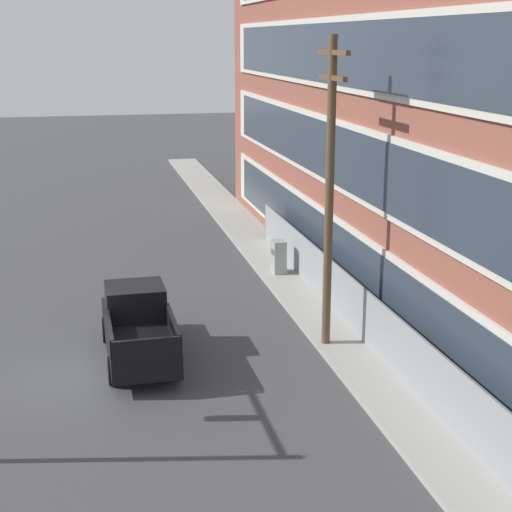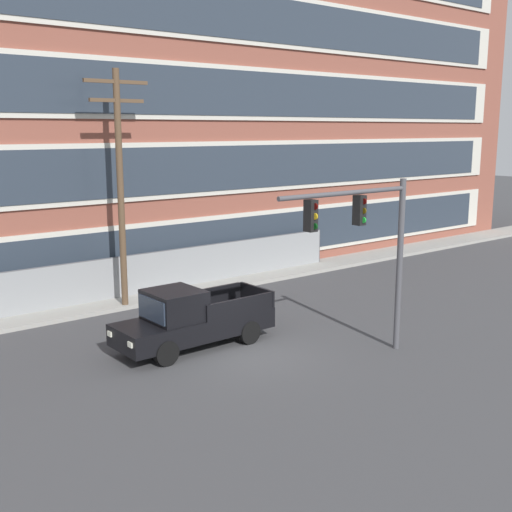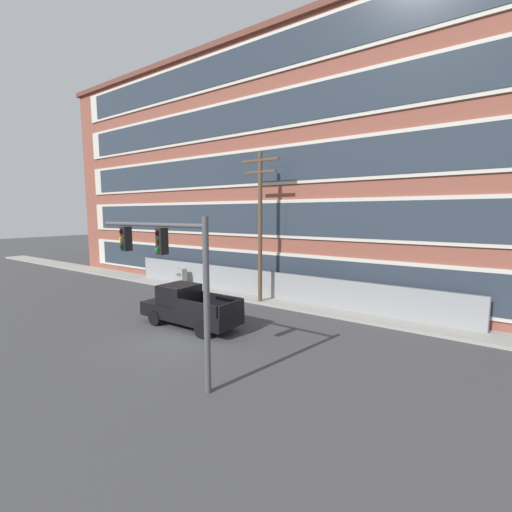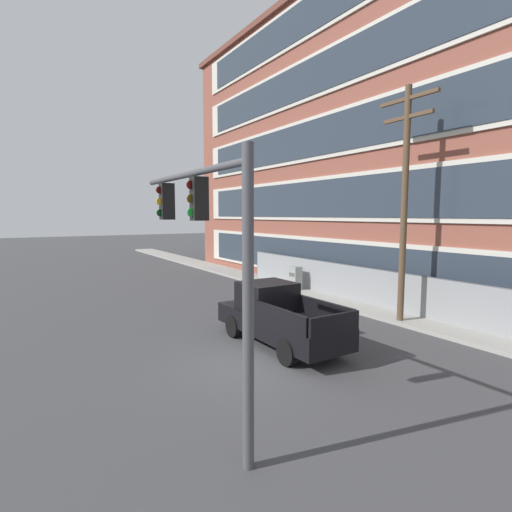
% 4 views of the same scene
% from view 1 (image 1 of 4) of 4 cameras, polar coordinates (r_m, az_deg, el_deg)
% --- Properties ---
extents(ground_plane, '(160.00, 160.00, 0.00)m').
position_cam_1_polar(ground_plane, '(23.24, -12.78, -8.50)').
color(ground_plane, '#424244').
extents(sidewalk_building_side, '(80.00, 2.11, 0.16)m').
position_cam_1_polar(sidewalk_building_side, '(24.52, 7.08, -6.72)').
color(sidewalk_building_side, '#9E9B93').
rests_on(sidewalk_building_side, ground).
extents(chain_link_fence, '(25.15, 0.06, 1.92)m').
position_cam_1_polar(chain_link_fence, '(25.20, 7.37, -3.92)').
color(chain_link_fence, gray).
rests_on(chain_link_fence, ground).
extents(pickup_truck_black, '(5.53, 2.06, 2.07)m').
position_cam_1_polar(pickup_truck_black, '(23.88, -8.59, -5.11)').
color(pickup_truck_black, black).
rests_on(pickup_truck_black, ground).
extents(utility_pole_near_corner, '(2.64, 0.26, 9.44)m').
position_cam_1_polar(utility_pole_near_corner, '(23.32, 5.38, 5.37)').
color(utility_pole_near_corner, brown).
rests_on(utility_pole_near_corner, ground).
extents(electrical_cabinet, '(0.69, 0.52, 1.49)m').
position_cam_1_polar(electrical_cabinet, '(31.65, 1.66, -0.18)').
color(electrical_cabinet, '#939993').
rests_on(electrical_cabinet, ground).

